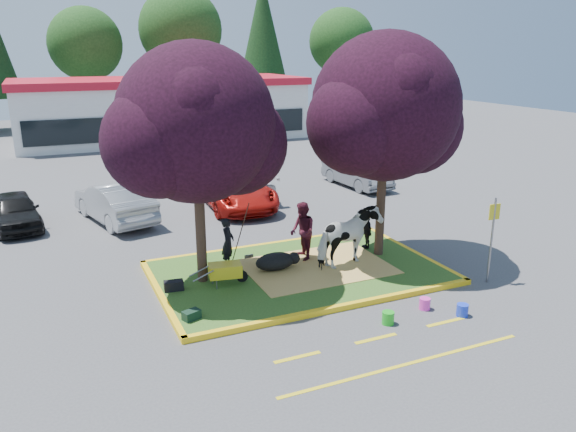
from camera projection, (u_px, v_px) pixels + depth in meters
name	position (u px, v px, depth m)	size (l,w,h in m)	color
ground	(299.00, 275.00, 16.61)	(90.00, 90.00, 0.00)	#424244
median_island	(299.00, 272.00, 16.58)	(8.00, 5.00, 0.15)	#2D541A
curb_near	(342.00, 307.00, 14.33)	(8.30, 0.16, 0.15)	yellow
curb_far	(266.00, 245.00, 18.84)	(8.30, 0.16, 0.15)	yellow
curb_left	(161.00, 296.00, 14.99)	(0.16, 5.30, 0.15)	yellow
curb_right	(413.00, 253.00, 18.18)	(0.16, 5.30, 0.15)	yellow
straw_bedding	(317.00, 267.00, 16.80)	(4.20, 3.00, 0.01)	#E4B85E
tree_purple_left	(197.00, 131.00, 14.61)	(5.06, 4.20, 6.51)	black
tree_purple_right	(386.00, 114.00, 16.60)	(5.30, 4.40, 6.82)	black
fire_lane_stripe_a	(297.00, 357.00, 12.15)	(1.10, 0.12, 0.01)	yellow
fire_lane_stripe_b	(376.00, 339.00, 12.93)	(1.10, 0.12, 0.01)	yellow
fire_lane_stripe_c	(445.00, 322.00, 13.71)	(1.10, 0.12, 0.01)	yellow
fire_lane_long	(407.00, 364.00, 11.88)	(6.00, 0.10, 0.01)	yellow
retail_building	(162.00, 108.00, 41.23)	(20.40, 8.40, 4.40)	silver
treeline	(125.00, 33.00, 47.78)	(46.58, 7.80, 14.63)	black
cow	(349.00, 237.00, 16.67)	(0.96, 2.10, 1.78)	white
calf	(275.00, 261.00, 16.49)	(1.21, 0.68, 0.52)	black
handler	(228.00, 243.00, 16.62)	(0.55, 0.36, 1.50)	black
visitor_a	(302.00, 231.00, 17.18)	(0.88, 0.68, 1.80)	#42131F
visitor_b	(367.00, 232.00, 18.27)	(0.64, 0.27, 1.10)	black
wheelbarrow	(225.00, 270.00, 15.42)	(1.61, 0.68, 0.60)	black
gear_bag_dark	(174.00, 286.00, 15.14)	(0.52, 0.28, 0.26)	black
gear_bag_green	(191.00, 315.00, 13.51)	(0.42, 0.26, 0.22)	black
sign_post	(492.00, 231.00, 15.64)	(0.35, 0.06, 2.50)	slate
bucket_green	(388.00, 318.00, 13.58)	(0.30, 0.30, 0.32)	green
bucket_pink	(425.00, 304.00, 14.36)	(0.28, 0.28, 0.30)	#F837B8
bucket_blue	(462.00, 310.00, 13.99)	(0.29, 0.29, 0.31)	blue
car_black	(16.00, 211.00, 20.78)	(1.55, 3.86, 1.31)	black
car_silver	(115.00, 202.00, 21.54)	(1.64, 4.70, 1.55)	#93969A
car_red	(235.00, 189.00, 23.60)	(2.51, 5.45, 1.51)	#AA140E
car_white	(243.00, 183.00, 25.11)	(1.85, 4.54, 1.32)	silver
car_grey	(357.00, 172.00, 27.06)	(1.48, 4.25, 1.40)	#5C5E63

